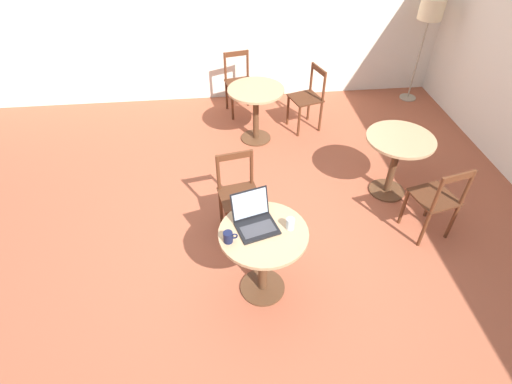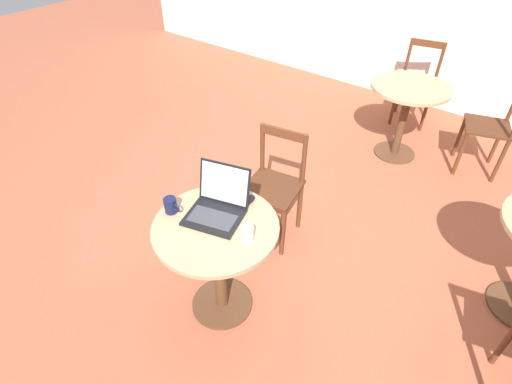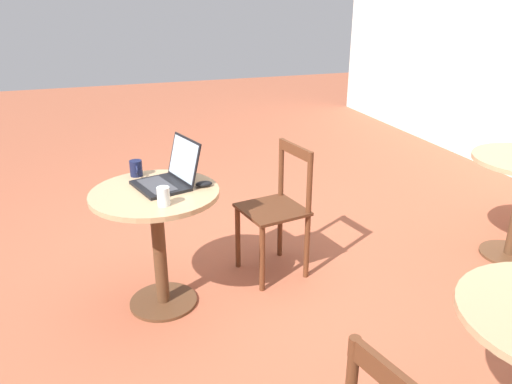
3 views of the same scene
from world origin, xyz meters
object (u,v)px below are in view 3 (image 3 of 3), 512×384
at_px(cafe_table_near, 157,221).
at_px(drinking_glass, 163,196).
at_px(chair_near_back, 277,210).
at_px(mouse, 204,184).
at_px(mug, 136,168).
at_px(laptop, 168,177).

xyz_separation_m(cafe_table_near, drinking_glass, (0.22, 0.02, 0.24)).
bearing_deg(chair_near_back, mouse, -72.15).
bearing_deg(drinking_glass, mug, -169.93).
bearing_deg(chair_near_back, laptop, -83.06).
relative_size(cafe_table_near, mouse, 7.51).
bearing_deg(drinking_glass, chair_near_back, 115.11).
distance_m(mouse, drinking_glass, 0.33).
distance_m(mug, drinking_glass, 0.51).
xyz_separation_m(laptop, mug, (-0.22, -0.16, -0.00)).
xyz_separation_m(mug, drinking_glass, (0.50, 0.09, 0.00)).
bearing_deg(mug, chair_near_back, 81.12).
xyz_separation_m(chair_near_back, mouse, (0.17, -0.52, 0.31)).
height_order(cafe_table_near, laptop, laptop).
height_order(chair_near_back, mug, chair_near_back).
bearing_deg(mouse, cafe_table_near, -94.23).
xyz_separation_m(mouse, mug, (-0.31, -0.35, 0.03)).
relative_size(mug, drinking_glass, 1.12).
bearing_deg(cafe_table_near, mouse, 85.77).
bearing_deg(mouse, laptop, -113.10).
bearing_deg(cafe_table_near, laptop, 124.10).
xyz_separation_m(cafe_table_near, chair_near_back, (-0.15, 0.81, -0.11)).
distance_m(laptop, mug, 0.27).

